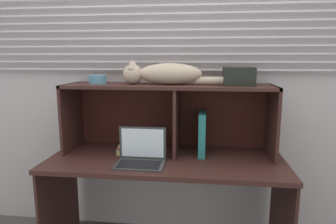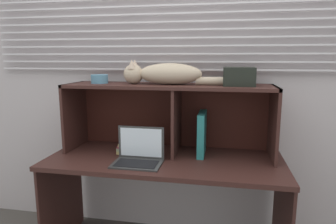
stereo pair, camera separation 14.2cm
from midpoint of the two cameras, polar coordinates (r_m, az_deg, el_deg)
name	(u,v)px [view 1 (the left image)]	position (r m, az deg, el deg)	size (l,w,h in m)	color
back_panel_with_blinds	(172,75)	(2.29, -1.09, 7.14)	(4.40, 0.08, 2.50)	#BCB1B3
desk	(166,176)	(2.08, -2.44, -12.21)	(1.58, 0.65, 0.72)	#3A1E1A
hutch_shelf_unit	(170,105)	(2.11, -1.62, 1.41)	(1.44, 0.37, 0.49)	#3A1E1A
cat	(164,74)	(2.06, -2.73, 7.30)	(0.78, 0.16, 0.17)	#BEA88D
laptop	(141,156)	(1.94, -7.37, -8.35)	(0.31, 0.21, 0.23)	#333333
binder_upright	(202,133)	(2.09, 4.61, -4.03)	(0.05, 0.26, 0.30)	#247272
book_stack	(133,146)	(2.20, -8.64, -6.44)	(0.18, 0.26, 0.07)	tan
small_basket	(98,79)	(2.19, -15.18, 6.07)	(0.12, 0.12, 0.06)	teal
storage_box	(238,76)	(2.04, 11.45, 6.75)	(0.20, 0.20, 0.12)	black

